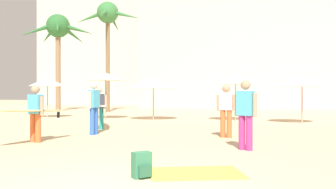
{
  "coord_description": "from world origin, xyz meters",
  "views": [
    {
      "loc": [
        1.69,
        -4.56,
        1.37
      ],
      "look_at": [
        -0.77,
        7.16,
        1.33
      ],
      "focal_mm": 37.4,
      "sensor_mm": 36.0,
      "label": 1
    }
  ],
  "objects_px": {
    "person_near_left": "(226,109)",
    "person_mid_left": "(246,112)",
    "palm_tree_left": "(108,20)",
    "person_mid_right": "(100,106)",
    "cafe_umbrella_1": "(236,80)",
    "person_far_left": "(94,106)",
    "palm_tree_far_left": "(58,32)",
    "cafe_umbrella_5": "(47,82)",
    "cafe_umbrella_2": "(302,82)",
    "person_near_right": "(33,111)",
    "cafe_umbrella_3": "(153,83)",
    "beach_towel": "(196,173)",
    "backpack": "(142,165)",
    "cafe_umbrella_0": "(105,76)"
  },
  "relations": [
    {
      "from": "cafe_umbrella_1",
      "to": "beach_towel",
      "type": "relative_size",
      "value": 1.46
    },
    {
      "from": "person_near_left",
      "to": "person_far_left",
      "type": "relative_size",
      "value": 0.94
    },
    {
      "from": "cafe_umbrella_2",
      "to": "person_mid_right",
      "type": "bearing_deg",
      "value": -152.43
    },
    {
      "from": "person_far_left",
      "to": "palm_tree_far_left",
      "type": "bearing_deg",
      "value": 132.47
    },
    {
      "from": "cafe_umbrella_3",
      "to": "person_near_right",
      "type": "height_order",
      "value": "cafe_umbrella_3"
    },
    {
      "from": "cafe_umbrella_3",
      "to": "cafe_umbrella_5",
      "type": "xyz_separation_m",
      "value": [
        -6.18,
        0.28,
        0.1
      ]
    },
    {
      "from": "cafe_umbrella_5",
      "to": "backpack",
      "type": "relative_size",
      "value": 5.36
    },
    {
      "from": "cafe_umbrella_3",
      "to": "beach_towel",
      "type": "distance_m",
      "value": 12.23
    },
    {
      "from": "cafe_umbrella_1",
      "to": "person_near_right",
      "type": "distance_m",
      "value": 10.61
    },
    {
      "from": "person_near_right",
      "to": "person_far_left",
      "type": "relative_size",
      "value": 1.53
    },
    {
      "from": "person_mid_left",
      "to": "cafe_umbrella_1",
      "type": "bearing_deg",
      "value": -145.85
    },
    {
      "from": "palm_tree_left",
      "to": "person_far_left",
      "type": "distance_m",
      "value": 15.46
    },
    {
      "from": "palm_tree_far_left",
      "to": "beach_towel",
      "type": "relative_size",
      "value": 4.75
    },
    {
      "from": "person_near_left",
      "to": "cafe_umbrella_2",
      "type": "bearing_deg",
      "value": -16.36
    },
    {
      "from": "person_near_left",
      "to": "person_far_left",
      "type": "height_order",
      "value": "person_far_left"
    },
    {
      "from": "cafe_umbrella_5",
      "to": "person_mid_left",
      "type": "height_order",
      "value": "cafe_umbrella_5"
    },
    {
      "from": "cafe_umbrella_1",
      "to": "person_near_left",
      "type": "bearing_deg",
      "value": -91.52
    },
    {
      "from": "palm_tree_far_left",
      "to": "person_mid_left",
      "type": "height_order",
      "value": "palm_tree_far_left"
    },
    {
      "from": "palm_tree_far_left",
      "to": "person_far_left",
      "type": "xyz_separation_m",
      "value": [
        8.97,
        -13.68,
        -5.12
      ]
    },
    {
      "from": "palm_tree_far_left",
      "to": "person_near_right",
      "type": "bearing_deg",
      "value": -62.86
    },
    {
      "from": "cafe_umbrella_0",
      "to": "beach_towel",
      "type": "bearing_deg",
      "value": -61.27
    },
    {
      "from": "palm_tree_far_left",
      "to": "cafe_umbrella_5",
      "type": "height_order",
      "value": "palm_tree_far_left"
    },
    {
      "from": "palm_tree_left",
      "to": "cafe_umbrella_1",
      "type": "relative_size",
      "value": 3.54
    },
    {
      "from": "cafe_umbrella_5",
      "to": "person_near_right",
      "type": "distance_m",
      "value": 10.41
    },
    {
      "from": "beach_towel",
      "to": "backpack",
      "type": "relative_size",
      "value": 3.73
    },
    {
      "from": "palm_tree_far_left",
      "to": "person_far_left",
      "type": "relative_size",
      "value": 4.26
    },
    {
      "from": "person_near_left",
      "to": "backpack",
      "type": "bearing_deg",
      "value": -179.73
    },
    {
      "from": "person_far_left",
      "to": "cafe_umbrella_3",
      "type": "bearing_deg",
      "value": 96.22
    },
    {
      "from": "palm_tree_far_left",
      "to": "backpack",
      "type": "xyz_separation_m",
      "value": [
        12.19,
        -19.06,
        -5.87
      ]
    },
    {
      "from": "person_near_left",
      "to": "palm_tree_far_left",
      "type": "bearing_deg",
      "value": 56.2
    },
    {
      "from": "person_mid_right",
      "to": "cafe_umbrella_5",
      "type": "bearing_deg",
      "value": 21.27
    },
    {
      "from": "cafe_umbrella_5",
      "to": "backpack",
      "type": "height_order",
      "value": "cafe_umbrella_5"
    },
    {
      "from": "cafe_umbrella_1",
      "to": "person_near_left",
      "type": "distance_m",
      "value": 6.9
    },
    {
      "from": "cafe_umbrella_2",
      "to": "cafe_umbrella_1",
      "type": "bearing_deg",
      "value": 164.07
    },
    {
      "from": "cafe_umbrella_0",
      "to": "cafe_umbrella_1",
      "type": "distance_m",
      "value": 6.81
    },
    {
      "from": "person_near_left",
      "to": "person_mid_left",
      "type": "relative_size",
      "value": 0.97
    },
    {
      "from": "cafe_umbrella_3",
      "to": "beach_towel",
      "type": "height_order",
      "value": "cafe_umbrella_3"
    },
    {
      "from": "palm_tree_left",
      "to": "person_mid_right",
      "type": "relative_size",
      "value": 2.68
    },
    {
      "from": "person_near_right",
      "to": "person_mid_left",
      "type": "height_order",
      "value": "person_mid_left"
    },
    {
      "from": "palm_tree_left",
      "to": "cafe_umbrella_2",
      "type": "height_order",
      "value": "palm_tree_left"
    },
    {
      "from": "cafe_umbrella_2",
      "to": "person_far_left",
      "type": "relative_size",
      "value": 1.27
    },
    {
      "from": "cafe_umbrella_1",
      "to": "person_far_left",
      "type": "relative_size",
      "value": 1.31
    },
    {
      "from": "person_mid_right",
      "to": "person_far_left",
      "type": "bearing_deg",
      "value": 171.82
    },
    {
      "from": "cafe_umbrella_0",
      "to": "person_near_right",
      "type": "height_order",
      "value": "cafe_umbrella_0"
    },
    {
      "from": "person_mid_left",
      "to": "palm_tree_far_left",
      "type": "bearing_deg",
      "value": -107.1
    },
    {
      "from": "cafe_umbrella_5",
      "to": "person_far_left",
      "type": "bearing_deg",
      "value": -49.8
    },
    {
      "from": "cafe_umbrella_3",
      "to": "person_far_left",
      "type": "xyz_separation_m",
      "value": [
        -0.35,
        -6.63,
        -0.95
      ]
    },
    {
      "from": "backpack",
      "to": "person_near_left",
      "type": "xyz_separation_m",
      "value": [
        1.12,
        5.49,
        0.69
      ]
    },
    {
      "from": "backpack",
      "to": "person_far_left",
      "type": "distance_m",
      "value": 6.31
    },
    {
      "from": "cafe_umbrella_5",
      "to": "person_near_right",
      "type": "height_order",
      "value": "cafe_umbrella_5"
    }
  ]
}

